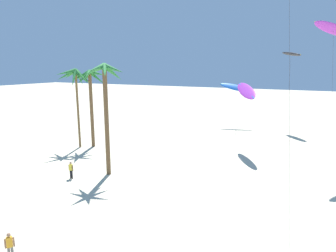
{
  "coord_description": "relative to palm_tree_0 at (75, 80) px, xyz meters",
  "views": [
    {
      "loc": [
        7.74,
        5.09,
        10.58
      ],
      "look_at": [
        -0.45,
        21.47,
        6.85
      ],
      "focal_mm": 31.29,
      "sensor_mm": 36.0,
      "label": 1
    }
  ],
  "objects": [
    {
      "name": "flying_kite_5",
      "position": [
        20.04,
        7.71,
        -1.16
      ],
      "size": [
        4.35,
        12.86,
        8.92
      ],
      "color": "purple",
      "rests_on": "ground"
    },
    {
      "name": "flying_kite_6",
      "position": [
        28.63,
        5.47,
        5.27
      ],
      "size": [
        4.14,
        6.04,
        15.18
      ],
      "color": "purple",
      "rests_on": "ground"
    },
    {
      "name": "palm_tree_0",
      "position": [
        0.0,
        0.0,
        0.0
      ],
      "size": [
        5.11,
        4.92,
        10.37
      ],
      "color": "brown",
      "rests_on": "ground"
    },
    {
      "name": "palm_tree_2",
      "position": [
        9.77,
        -6.24,
        -0.08
      ],
      "size": [
        4.25,
        4.26,
        10.92
      ],
      "color": "brown",
      "rests_on": "ground"
    },
    {
      "name": "person_mid_field",
      "position": [
        7.31,
        -8.81,
        -7.96
      ],
      "size": [
        0.51,
        0.24,
        1.66
      ],
      "color": "black",
      "rests_on": "ground"
    },
    {
      "name": "palm_tree_1",
      "position": [
        1.51,
        1.13,
        -0.67
      ],
      "size": [
        4.59,
        4.48,
        10.19
      ],
      "color": "brown",
      "rests_on": "ground"
    },
    {
      "name": "flying_kite_0",
      "position": [
        23.58,
        24.27,
        3.7
      ],
      "size": [
        4.03,
        7.95,
        13.23
      ],
      "color": "black",
      "rests_on": "ground"
    },
    {
      "name": "flying_kite_3",
      "position": [
        15.02,
        23.5,
        -1.96
      ],
      "size": [
        5.7,
        8.83,
        8.08
      ],
      "color": "blue",
      "rests_on": "ground"
    },
    {
      "name": "person_foreground_walker",
      "position": [
        13.35,
        -19.47,
        -7.92
      ],
      "size": [
        0.35,
        0.42,
        1.73
      ],
      "color": "slate",
      "rests_on": "ground"
    }
  ]
}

